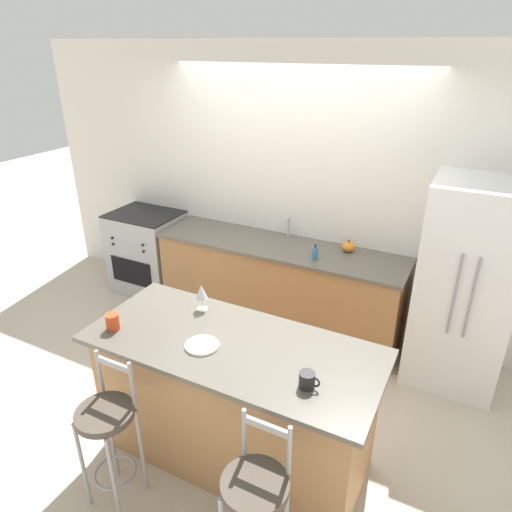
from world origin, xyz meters
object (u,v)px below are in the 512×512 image
(refrigerator, at_px, (465,286))
(soap_bottle, at_px, (315,253))
(dinner_plate, at_px, (202,345))
(tumbler_cup, at_px, (112,322))
(wine_glass, at_px, (202,292))
(coffee_mug, at_px, (307,380))
(oven_range, at_px, (149,252))
(bar_stool_far, at_px, (256,501))
(pumpkin_decoration, at_px, (348,247))
(bar_stool_near, at_px, (108,428))

(refrigerator, xyz_separation_m, soap_bottle, (-1.25, -0.12, 0.08))
(dinner_plate, height_order, tumbler_cup, tumbler_cup)
(wine_glass, relative_size, coffee_mug, 1.60)
(oven_range, relative_size, coffee_mug, 7.81)
(refrigerator, relative_size, tumbler_cup, 15.65)
(bar_stool_far, bearing_deg, soap_bottle, 103.32)
(oven_range, xyz_separation_m, pumpkin_decoration, (2.28, 0.15, 0.47))
(oven_range, bearing_deg, bar_stool_near, -55.39)
(refrigerator, distance_m, dinner_plate, 2.22)
(wine_glass, height_order, coffee_mug, wine_glass)
(refrigerator, height_order, oven_range, refrigerator)
(bar_stool_far, xyz_separation_m, coffee_mug, (0.06, 0.49, 0.42))
(wine_glass, height_order, pumpkin_decoration, wine_glass)
(refrigerator, xyz_separation_m, pumpkin_decoration, (-1.03, 0.19, 0.07))
(bar_stool_near, bearing_deg, refrigerator, 52.29)
(oven_range, relative_size, pumpkin_decoration, 7.92)
(tumbler_cup, height_order, soap_bottle, tumbler_cup)
(tumbler_cup, distance_m, soap_bottle, 1.89)
(wine_glass, xyz_separation_m, tumbler_cup, (-0.38, -0.47, -0.08))
(refrigerator, height_order, tumbler_cup, refrigerator)
(dinner_plate, distance_m, wine_glass, 0.46)
(dinner_plate, distance_m, coffee_mug, 0.72)
(pumpkin_decoration, xyz_separation_m, soap_bottle, (-0.21, -0.31, 0.01))
(coffee_mug, bearing_deg, pumpkin_decoration, 100.35)
(bar_stool_near, relative_size, dinner_plate, 4.79)
(oven_range, bearing_deg, refrigerator, -0.71)
(oven_range, xyz_separation_m, bar_stool_far, (2.58, -2.31, 0.10))
(oven_range, distance_m, pumpkin_decoration, 2.34)
(oven_range, height_order, bar_stool_near, bar_stool_near)
(bar_stool_near, distance_m, bar_stool_far, 1.00)
(refrigerator, height_order, pumpkin_decoration, refrigerator)
(refrigerator, relative_size, dinner_plate, 8.18)
(wine_glass, bearing_deg, soap_bottle, 73.26)
(wine_glass, relative_size, soap_bottle, 1.33)
(dinner_plate, distance_m, pumpkin_decoration, 1.96)
(tumbler_cup, bearing_deg, oven_range, 124.81)
(refrigerator, height_order, coffee_mug, refrigerator)
(wine_glass, xyz_separation_m, soap_bottle, (0.38, 1.25, -0.14))
(oven_range, bearing_deg, wine_glass, -39.75)
(refrigerator, relative_size, soap_bottle, 11.96)
(refrigerator, bearing_deg, oven_range, 179.29)
(dinner_plate, bearing_deg, refrigerator, 51.34)
(oven_range, height_order, soap_bottle, soap_bottle)
(dinner_plate, bearing_deg, soap_bottle, 85.07)
(bar_stool_near, distance_m, tumbler_cup, 0.65)
(refrigerator, distance_m, tumbler_cup, 2.73)
(bar_stool_near, height_order, bar_stool_far, same)
(oven_range, xyz_separation_m, bar_stool_near, (1.58, -2.29, 0.10))
(bar_stool_far, relative_size, soap_bottle, 7.01)
(oven_range, xyz_separation_m, wine_glass, (1.69, -1.41, 0.62))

